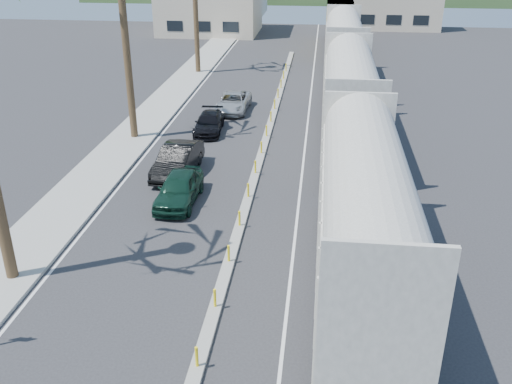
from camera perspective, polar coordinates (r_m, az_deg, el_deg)
sidewalk at (r=39.86m, az=-11.00°, el=6.84°), size 3.00×90.00×0.15m
rails at (r=40.97m, az=8.79°, el=7.44°), size 1.56×100.00×0.06m
median at (r=33.49m, az=0.53°, el=3.81°), size 0.45×60.00×0.85m
lane_markings at (r=38.48m, az=-1.86°, el=6.52°), size 9.42×90.00×0.01m
freight_train at (r=39.45m, az=9.09°, el=11.08°), size 3.00×60.94×5.85m
car_lead at (r=27.69m, az=-7.70°, el=0.36°), size 1.89×4.46×1.50m
car_second at (r=30.97m, az=-7.84°, el=3.16°), size 2.36×5.05×1.59m
car_third at (r=37.42m, az=-4.73°, el=6.88°), size 2.21×4.40×1.22m
car_rear at (r=41.84m, az=-2.30°, el=8.98°), size 2.41×4.84×1.32m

